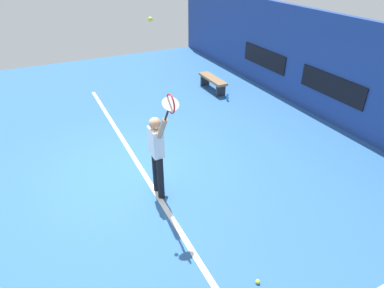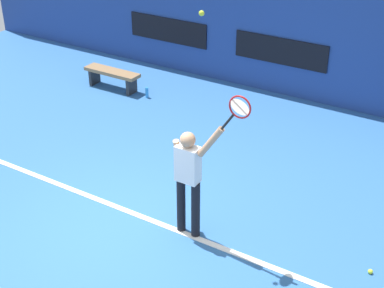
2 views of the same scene
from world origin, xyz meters
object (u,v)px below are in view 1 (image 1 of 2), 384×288
object	(u,v)px
tennis_player	(157,151)
tennis_racket	(170,105)
water_bottle	(227,97)
spare_ball	(258,282)
tennis_ball	(150,19)
court_bench	(213,81)

from	to	relation	value
tennis_player	tennis_racket	distance (m)	1.43
water_bottle	spare_ball	bearing A→B (deg)	-27.58
tennis_ball	tennis_player	bearing A→B (deg)	166.90
spare_ball	court_bench	bearing A→B (deg)	155.82
spare_ball	tennis_racket	bearing A→B (deg)	-163.43
water_bottle	spare_ball	world-z (taller)	water_bottle
court_bench	tennis_player	bearing A→B (deg)	-39.82
water_bottle	spare_ball	size ratio (longest dim) A/B	3.53
tennis_player	tennis_racket	world-z (taller)	tennis_racket
tennis_player	court_bench	world-z (taller)	tennis_player
tennis_racket	tennis_ball	bearing A→B (deg)	-174.83
tennis_racket	court_bench	distance (m)	6.60
tennis_racket	court_bench	size ratio (longest dim) A/B	0.43
tennis_racket	water_bottle	world-z (taller)	tennis_racket
spare_ball	water_bottle	bearing A→B (deg)	152.42
water_bottle	tennis_player	bearing A→B (deg)	-47.00
tennis_player	tennis_racket	bearing A→B (deg)	-0.33
tennis_racket	spare_ball	world-z (taller)	tennis_racket
court_bench	water_bottle	distance (m)	1.00
tennis_racket	court_bench	bearing A→B (deg)	144.45
water_bottle	court_bench	bearing A→B (deg)	-180.00
court_bench	spare_ball	world-z (taller)	court_bench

